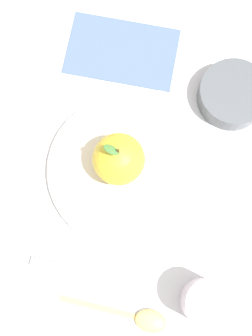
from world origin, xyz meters
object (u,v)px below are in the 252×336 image
object	(u,v)px
side_bowl	(233,94)
apple	(119,159)
spoon	(139,318)
dinner_plate	(126,170)
knife	(81,273)
cup	(206,302)
linen_napkin	(122,51)

from	to	relation	value
side_bowl	apple	bearing A→B (deg)	38.66
apple	spoon	world-z (taller)	apple
dinner_plate	apple	size ratio (longest dim) A/B	2.61
apple	spoon	size ratio (longest dim) A/B	0.57
spoon	knife	bearing A→B (deg)	-30.50
cup	linen_napkin	size ratio (longest dim) A/B	0.42
dinner_plate	spoon	xyz separation A→B (m)	(-0.05, 0.22, -0.00)
spoon	side_bowl	bearing A→B (deg)	-107.33
dinner_plate	side_bowl	distance (m)	0.21
side_bowl	linen_napkin	world-z (taller)	side_bowl
cup	side_bowl	bearing A→B (deg)	-94.02
knife	spoon	size ratio (longest dim) A/B	1.17
apple	linen_napkin	world-z (taller)	apple
side_bowl	knife	xyz separation A→B (m)	(0.21, 0.31, -0.02)
dinner_plate	knife	world-z (taller)	dinner_plate
knife	spoon	bearing A→B (deg)	149.50
spoon	apple	bearing A→B (deg)	-76.05
dinner_plate	knife	distance (m)	0.17
apple	linen_napkin	size ratio (longest dim) A/B	0.52
side_bowl	cup	xyz separation A→B (m)	(0.02, 0.33, 0.02)
apple	knife	bearing A→B (deg)	77.29
cup	knife	size ratio (longest dim) A/B	0.40
apple	knife	world-z (taller)	apple
dinner_plate	knife	xyz separation A→B (m)	(0.05, 0.17, -0.00)
apple	side_bowl	xyz separation A→B (m)	(-0.17, -0.14, -0.03)
cup	spoon	xyz separation A→B (m)	(0.09, 0.04, -0.04)
side_bowl	linen_napkin	bearing A→B (deg)	-18.89
cup	linen_napkin	distance (m)	0.43
linen_napkin	apple	bearing A→B (deg)	95.39
knife	linen_napkin	xyz separation A→B (m)	(-0.02, -0.37, -0.00)
dinner_plate	linen_napkin	bearing A→B (deg)	-81.58
side_bowl	linen_napkin	distance (m)	0.20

